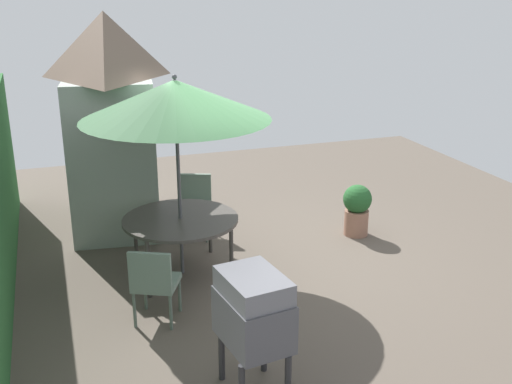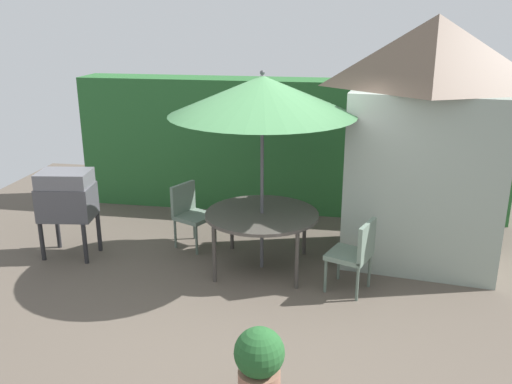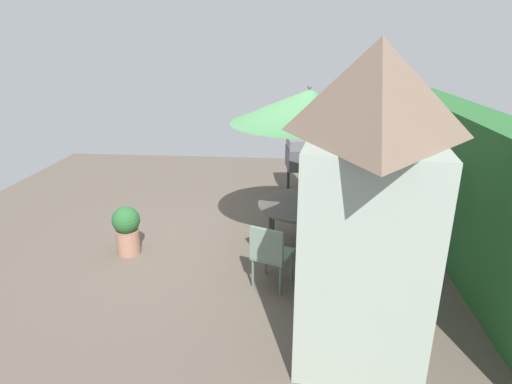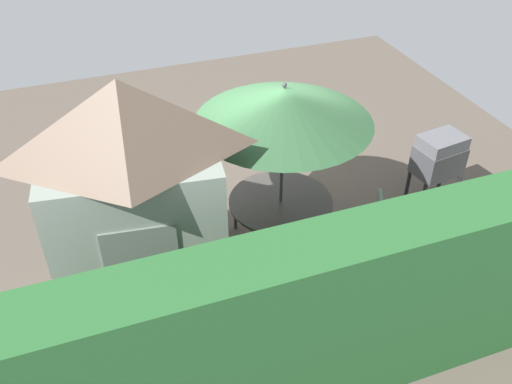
{
  "view_description": "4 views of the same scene",
  "coord_description": "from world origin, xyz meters",
  "views": [
    {
      "loc": [
        -7.2,
        2.55,
        3.58
      ],
      "look_at": [
        -0.3,
        0.19,
        1.08
      ],
      "focal_mm": 43.49,
      "sensor_mm": 36.0,
      "label": 1
    },
    {
      "loc": [
        0.99,
        -5.38,
        3.18
      ],
      "look_at": [
        -0.01,
        0.4,
        1.27
      ],
      "focal_mm": 38.58,
      "sensor_mm": 36.0,
      "label": 2
    },
    {
      "loc": [
        6.1,
        0.9,
        3.14
      ],
      "look_at": [
        -0.18,
        0.34,
        0.88
      ],
      "focal_mm": 29.8,
      "sensor_mm": 36.0,
      "label": 3
    },
    {
      "loc": [
        2.4,
        6.83,
        5.54
      ],
      "look_at": [
        0.22,
        0.86,
        0.8
      ],
      "focal_mm": 39.55,
      "sensor_mm": 36.0,
      "label": 4
    }
  ],
  "objects": [
    {
      "name": "chair_far_side",
      "position": [
        1.13,
        0.65,
        0.52
      ],
      "size": [
        0.6,
        0.6,
        0.9
      ],
      "color": "slate",
      "rests_on": "ground"
    },
    {
      "name": "bbq_grill",
      "position": [
        -2.7,
        1.03,
        0.85
      ],
      "size": [
        0.76,
        0.59,
        1.2
      ],
      "color": "#47474C",
      "rests_on": "ground"
    },
    {
      "name": "hedge_backdrop",
      "position": [
        0.0,
        3.5,
        1.09
      ],
      "size": [
        7.01,
        0.7,
        2.18
      ],
      "color": "#28602D",
      "rests_on": "ground"
    },
    {
      "name": "garden_shed",
      "position": [
        1.96,
        1.68,
        1.62
      ],
      "size": [
        2.16,
        1.53,
        3.18
      ],
      "color": "gray",
      "rests_on": "ground"
    },
    {
      "name": "potted_plant_by_shed",
      "position": [
        0.36,
        -1.6,
        0.41
      ],
      "size": [
        0.42,
        0.42,
        0.77
      ],
      "color": "#936651",
      "rests_on": "ground"
    },
    {
      "name": "ground_plane",
      "position": [
        0.0,
        0.0,
        0.0
      ],
      "size": [
        11.0,
        11.0,
        0.0
      ],
      "primitive_type": "plane",
      "color": "brown"
    },
    {
      "name": "chair_near_shed",
      "position": [
        -1.18,
        1.65,
        0.52
      ],
      "size": [
        0.62,
        0.62,
        0.9
      ],
      "color": "slate",
      "rests_on": "ground"
    },
    {
      "name": "patio_table",
      "position": [
        -0.06,
        1.11,
        0.71
      ],
      "size": [
        1.45,
        1.45,
        0.76
      ],
      "color": "#47423D",
      "rests_on": "ground"
    },
    {
      "name": "patio_umbrella",
      "position": [
        -0.06,
        1.11,
        2.25
      ],
      "size": [
        2.28,
        2.28,
        2.54
      ],
      "color": "#4C4C51",
      "rests_on": "ground"
    }
  ]
}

